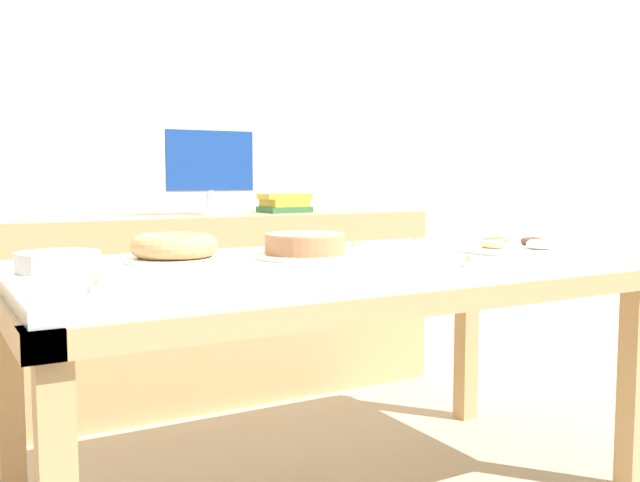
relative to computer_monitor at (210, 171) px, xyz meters
The scene contains 14 objects.
wall_back 0.42m from the computer_monitor, 101.37° to the left, with size 8.00×0.10×2.60m, color white.
dining_table 1.22m from the computer_monitor, 92.97° to the right, with size 1.84×0.90×0.75m.
sideboard 0.60m from the computer_monitor, behind, with size 2.17×0.44×0.82m.
computer_monitor is the anchor object (origin of this frame).
book_stack 0.39m from the computer_monitor, ahead, with size 0.23×0.18×0.09m.
cake_chocolate_round 1.13m from the computer_monitor, 96.51° to the right, with size 0.31×0.31×0.07m.
cake_golden_bundt 1.13m from the computer_monitor, 116.31° to the right, with size 0.29×0.29×0.08m.
pastry_platter 1.41m from the computer_monitor, 66.46° to the right, with size 0.38×0.38×0.04m.
plate_stack 1.36m from the computer_monitor, 127.79° to the right, with size 0.21×0.21×0.05m.
tealight_left_edge 1.06m from the computer_monitor, 66.89° to the right, with size 0.04×0.04×0.04m.
tealight_near_front 1.54m from the computer_monitor, 84.51° to the right, with size 0.04×0.04×0.04m.
tealight_right_edge 1.67m from the computer_monitor, 119.29° to the right, with size 0.04×0.04×0.04m.
tealight_near_cakes 1.05m from the computer_monitor, 84.45° to the right, with size 0.04×0.04×0.04m.
tealight_centre 0.97m from the computer_monitor, 87.59° to the right, with size 0.04×0.04×0.04m.
Camera 1 is at (-1.07, -1.79, 0.99)m, focal length 40.00 mm.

